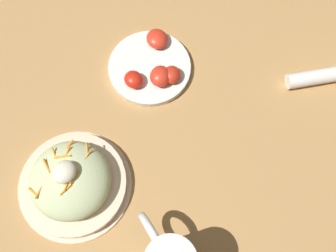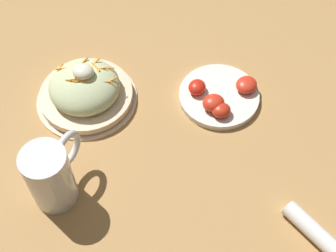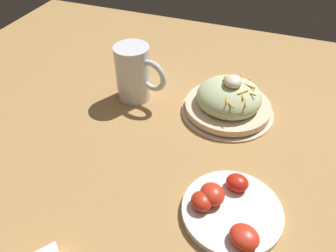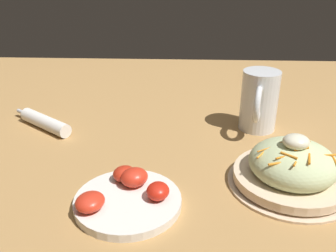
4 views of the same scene
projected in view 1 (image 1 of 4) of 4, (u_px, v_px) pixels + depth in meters
name	position (u px, v px, depth m)	size (l,w,h in m)	color
ground_plane	(202.00, 127.00, 0.83)	(1.43, 1.43, 0.00)	#B2844C
salad_plate	(72.00, 182.00, 0.76)	(0.21, 0.21, 0.10)	beige
napkin_roll	(324.00, 76.00, 0.85)	(0.16, 0.13, 0.03)	white
tomato_plate	(152.00, 67.00, 0.86)	(0.17, 0.17, 0.04)	white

